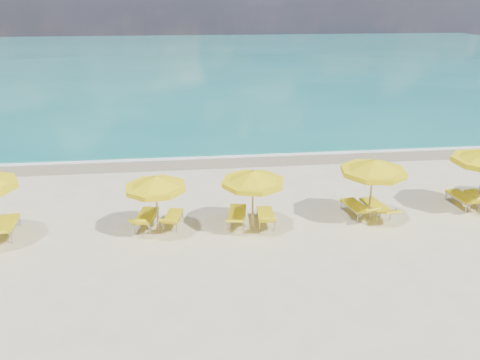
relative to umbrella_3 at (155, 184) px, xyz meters
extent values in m
plane|color=beige|center=(3.07, 0.12, -1.83)|extent=(120.00, 120.00, 0.00)
cube|color=#147572|center=(3.07, 48.12, -1.83)|extent=(120.00, 80.00, 0.30)
cube|color=tan|center=(3.07, 7.52, -1.83)|extent=(120.00, 2.60, 0.01)
cube|color=white|center=(3.07, 8.32, -1.83)|extent=(120.00, 1.20, 0.03)
cube|color=white|center=(-2.93, 17.12, -1.83)|extent=(14.00, 0.36, 0.05)
cube|color=white|center=(11.07, 24.12, -1.83)|extent=(18.00, 0.30, 0.05)
cylinder|color=tan|center=(0.00, 0.00, -0.80)|extent=(0.06, 0.06, 2.06)
cone|color=yellow|center=(0.00, 0.00, 0.06)|extent=(2.60, 2.60, 0.41)
cylinder|color=yellow|center=(0.00, 0.00, -0.14)|extent=(2.62, 2.62, 0.16)
sphere|color=tan|center=(0.00, 0.00, 0.27)|extent=(0.09, 0.09, 0.09)
cylinder|color=tan|center=(3.32, -0.08, -0.76)|extent=(0.07, 0.07, 2.15)
cone|color=yellow|center=(3.32, -0.08, 0.15)|extent=(2.50, 2.50, 0.43)
cylinder|color=yellow|center=(3.32, -0.08, -0.07)|extent=(2.52, 2.52, 0.17)
sphere|color=tan|center=(3.32, -0.08, 0.36)|extent=(0.10, 0.10, 0.10)
cylinder|color=tan|center=(7.70, 0.15, -0.68)|extent=(0.07, 0.07, 2.30)
cone|color=yellow|center=(7.70, 0.15, 0.28)|extent=(2.81, 2.81, 0.46)
cylinder|color=yellow|center=(7.70, 0.15, 0.06)|extent=(2.83, 2.83, 0.18)
sphere|color=tan|center=(7.70, 0.15, 0.52)|extent=(0.10, 0.10, 0.10)
cube|color=yellow|center=(-5.22, 0.44, -1.42)|extent=(0.79, 1.51, 0.09)
cube|color=yellow|center=(-0.44, 0.59, -1.44)|extent=(0.86, 1.46, 0.08)
cube|color=yellow|center=(-0.62, -0.32, -1.24)|extent=(0.71, 0.67, 0.46)
cube|color=yellow|center=(0.51, 0.56, -1.50)|extent=(0.73, 1.25, 0.07)
cube|color=yellow|center=(0.36, -0.23, -1.32)|extent=(0.60, 0.57, 0.39)
cube|color=yellow|center=(2.83, 0.49, -1.45)|extent=(0.84, 1.43, 0.08)
cube|color=yellow|center=(2.66, -0.46, -1.32)|extent=(0.70, 0.72, 0.32)
cube|color=yellow|center=(3.84, 0.26, -1.47)|extent=(0.67, 1.31, 0.08)
cube|color=yellow|center=(3.77, -0.60, -1.28)|extent=(0.61, 0.56, 0.43)
cube|color=yellow|center=(7.34, 0.57, -1.45)|extent=(0.85, 1.42, 0.08)
cube|color=yellow|center=(7.53, -0.32, -1.27)|extent=(0.69, 0.67, 0.42)
cube|color=yellow|center=(8.10, 0.56, -1.45)|extent=(0.80, 1.41, 0.08)
cube|color=yellow|center=(8.25, -0.39, -1.32)|extent=(0.68, 0.70, 0.32)
cube|color=yellow|center=(11.81, 0.89, -1.45)|extent=(0.74, 1.40, 0.08)
cube|color=yellow|center=(11.90, -0.01, -1.24)|extent=(0.65, 0.60, 0.47)
camera|label=1|loc=(1.15, -14.87, 5.91)|focal=35.00mm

